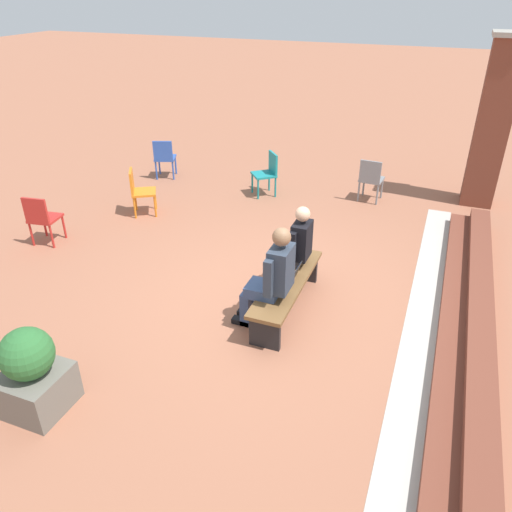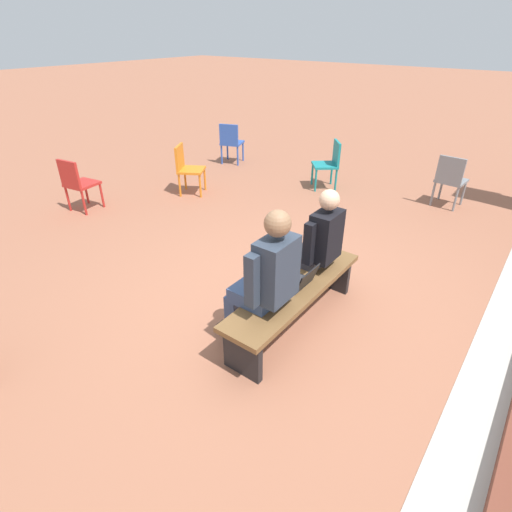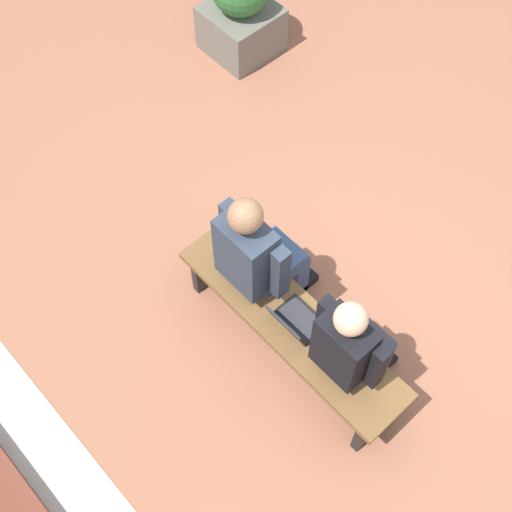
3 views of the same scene
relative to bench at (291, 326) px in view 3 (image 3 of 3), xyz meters
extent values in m
plane|color=#9E6047|center=(-0.16, -0.29, -0.35)|extent=(60.00, 60.00, 0.00)
cube|color=brown|center=(0.00, 0.00, 0.07)|extent=(1.80, 0.44, 0.05)
cube|color=black|center=(-0.80, 0.00, -0.15)|extent=(0.06, 0.37, 0.40)
cube|color=black|center=(0.80, 0.00, -0.15)|extent=(0.06, 0.37, 0.40)
cube|color=#383842|center=(-0.45, -0.16, 0.15)|extent=(0.30, 0.35, 0.12)
cube|color=#383842|center=(-0.53, -0.33, -0.13)|extent=(0.10, 0.11, 0.45)
cube|color=black|center=(-0.53, -0.39, -0.32)|extent=(0.10, 0.21, 0.06)
cube|color=#383842|center=(-0.37, -0.33, -0.13)|extent=(0.10, 0.11, 0.45)
cube|color=black|center=(-0.37, -0.39, -0.32)|extent=(0.10, 0.21, 0.06)
cube|color=black|center=(-0.45, 0.04, 0.46)|extent=(0.34, 0.21, 0.50)
cube|color=maroon|center=(-0.45, -0.07, 0.42)|extent=(0.04, 0.01, 0.30)
cube|color=black|center=(-0.67, -0.02, 0.44)|extent=(0.08, 0.09, 0.42)
cube|color=black|center=(-0.24, -0.02, 0.44)|extent=(0.08, 0.09, 0.42)
sphere|color=#DBAD89|center=(-0.45, 0.04, 0.83)|extent=(0.19, 0.19, 0.19)
cube|color=#384C75|center=(0.39, -0.18, 0.15)|extent=(0.33, 0.39, 0.14)
cube|color=#384C75|center=(0.31, -0.37, -0.13)|extent=(0.11, 0.12, 0.45)
cube|color=black|center=(0.31, -0.43, -0.32)|extent=(0.11, 0.24, 0.07)
cube|color=#384C75|center=(0.48, -0.37, -0.13)|extent=(0.11, 0.12, 0.45)
cube|color=black|center=(0.48, -0.43, -0.32)|extent=(0.11, 0.24, 0.07)
cube|color=#2D3847|center=(0.39, 0.04, 0.50)|extent=(0.37, 0.24, 0.55)
cube|color=#2D3847|center=(0.16, -0.03, 0.48)|extent=(0.09, 0.10, 0.47)
cube|color=#2D3847|center=(0.63, -0.03, 0.48)|extent=(0.09, 0.10, 0.47)
sphere|color=#8C6647|center=(0.39, 0.04, 0.91)|extent=(0.22, 0.22, 0.22)
cube|color=black|center=(-0.04, -0.04, 0.11)|extent=(0.32, 0.22, 0.02)
cube|color=#2D2D33|center=(-0.04, -0.05, 0.12)|extent=(0.29, 0.15, 0.00)
cube|color=black|center=(-0.04, 0.10, 0.21)|extent=(0.32, 0.07, 0.19)
cube|color=#33519E|center=(-0.04, 0.09, 0.21)|extent=(0.28, 0.06, 0.17)
cube|color=#6B665B|center=(2.50, -1.79, -0.13)|extent=(0.60, 0.60, 0.44)
camera|label=1|loc=(5.13, 1.58, 3.45)|focal=35.00mm
camera|label=2|loc=(2.69, 1.58, 2.21)|focal=28.00mm
camera|label=3|loc=(-1.37, 1.58, 4.28)|focal=50.00mm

